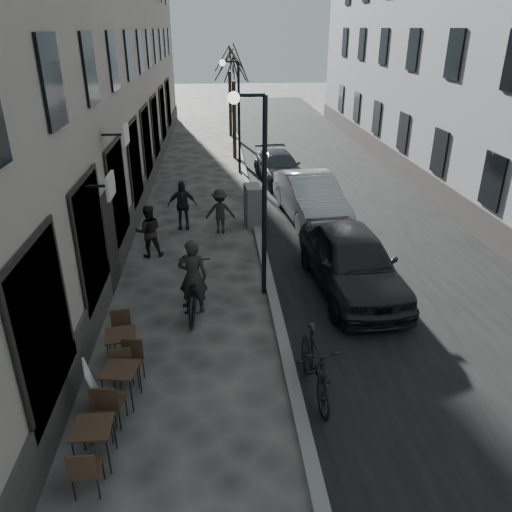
{
  "coord_description": "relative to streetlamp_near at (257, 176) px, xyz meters",
  "views": [
    {
      "loc": [
        -1.15,
        -5.48,
        6.37
      ],
      "look_at": [
        -0.34,
        4.43,
        1.8
      ],
      "focal_mm": 35.0,
      "sensor_mm": 36.0,
      "label": 1
    }
  ],
  "objects": [
    {
      "name": "pedestrian_mid",
      "position": [
        -0.88,
        4.36,
        -2.4
      ],
      "size": [
        0.99,
        0.57,
        1.52
      ],
      "primitive_type": "imported",
      "rotation": [
        0.0,
        0.0,
        3.14
      ],
      "color": "black",
      "rests_on": "ground"
    },
    {
      "name": "car_mid",
      "position": [
        2.38,
        5.43,
        -2.35
      ],
      "size": [
        2.2,
        5.05,
        1.61
      ],
      "primitive_type": "imported",
      "rotation": [
        0.0,
        0.0,
        0.1
      ],
      "color": "#979B9F",
      "rests_on": "ground"
    },
    {
      "name": "tree_far",
      "position": [
        0.07,
        21.0,
        1.5
      ],
      "size": [
        2.4,
        2.4,
        5.7
      ],
      "color": "black",
      "rests_on": "ground"
    },
    {
      "name": "bicycle",
      "position": [
        -1.61,
        -0.77,
        -2.58
      ],
      "size": [
        0.89,
        2.24,
        1.16
      ],
      "primitive_type": "imported",
      "rotation": [
        0.0,
        0.0,
        3.08
      ],
      "color": "black",
      "rests_on": "ground"
    },
    {
      "name": "cyclist_rider",
      "position": [
        -1.61,
        -0.77,
        -2.21
      ],
      "size": [
        0.72,
        0.49,
        1.89
      ],
      "primitive_type": "imported",
      "rotation": [
        0.0,
        0.0,
        3.08
      ],
      "color": "black",
      "rests_on": "ground"
    },
    {
      "name": "car_near",
      "position": [
        2.47,
        0.03,
        -2.32
      ],
      "size": [
        2.27,
        5.03,
        1.67
      ],
      "primitive_type": "imported",
      "rotation": [
        0.0,
        0.0,
        0.06
      ],
      "color": "black",
      "rests_on": "ground"
    },
    {
      "name": "tree_near",
      "position": [
        0.07,
        15.0,
        1.5
      ],
      "size": [
        2.4,
        2.4,
        5.7
      ],
      "color": "black",
      "rests_on": "ground"
    },
    {
      "name": "bistro_set_c",
      "position": [
        -3.01,
        -2.81,
        -2.71
      ],
      "size": [
        0.7,
        1.53,
        0.88
      ],
      "rotation": [
        0.0,
        0.0,
        0.16
      ],
      "color": "#311E15",
      "rests_on": "ground"
    },
    {
      "name": "ground",
      "position": [
        0.17,
        -6.0,
        -3.16
      ],
      "size": [
        120.0,
        120.0,
        0.0
      ],
      "primitive_type": "plane",
      "color": "#33312F",
      "rests_on": "ground"
    },
    {
      "name": "car_far",
      "position": [
        1.88,
        10.54,
        -2.53
      ],
      "size": [
        2.19,
        4.48,
        1.25
      ],
      "primitive_type": "imported",
      "rotation": [
        0.0,
        0.0,
        0.1
      ],
      "color": "#35393F",
      "rests_on": "ground"
    },
    {
      "name": "road",
      "position": [
        4.02,
        10.0,
        -3.16
      ],
      "size": [
        7.3,
        60.0,
        0.0
      ],
      "primitive_type": "cube",
      "color": "black",
      "rests_on": "ground"
    },
    {
      "name": "bistro_set_a",
      "position": [
        -3.03,
        -5.38,
        -2.71
      ],
      "size": [
        0.61,
        1.49,
        0.88
      ],
      "rotation": [
        0.0,
        0.0,
        -0.0
      ],
      "color": "#311E15",
      "rests_on": "ground"
    },
    {
      "name": "pedestrian_far",
      "position": [
        -2.17,
        4.87,
        -2.32
      ],
      "size": [
        1.01,
        0.47,
        1.68
      ],
      "primitive_type": "imported",
      "rotation": [
        0.0,
        0.0,
        0.06
      ],
      "color": "black",
      "rests_on": "ground"
    },
    {
      "name": "utility_cabinet",
      "position": [
        0.27,
        4.98,
        -2.45
      ],
      "size": [
        0.6,
        0.99,
        1.43
      ],
      "primitive_type": "cube",
      "rotation": [
        0.0,
        0.0,
        0.08
      ],
      "color": "slate",
      "rests_on": "ground"
    },
    {
      "name": "streetlamp_near",
      "position": [
        0.0,
        0.0,
        0.0
      ],
      "size": [
        0.9,
        0.28,
        5.09
      ],
      "color": "black",
      "rests_on": "ground"
    },
    {
      "name": "bistro_set_b",
      "position": [
        -2.83,
        -3.97,
        -2.7
      ],
      "size": [
        0.7,
        1.55,
        0.89
      ],
      "rotation": [
        0.0,
        0.0,
        -0.16
      ],
      "color": "#311E15",
      "rests_on": "ground"
    },
    {
      "name": "streetlamp_far",
      "position": [
        0.0,
        12.0,
        0.0
      ],
      "size": [
        0.9,
        0.28,
        5.09
      ],
      "color": "black",
      "rests_on": "ground"
    },
    {
      "name": "sign_board",
      "position": [
        -3.29,
        -4.12,
        -2.76
      ],
      "size": [
        0.49,
        0.63,
        0.98
      ],
      "rotation": [
        0.0,
        0.0,
        0.31
      ],
      "color": "black",
      "rests_on": "ground"
    },
    {
      "name": "pedestrian_near",
      "position": [
        -3.05,
        2.62,
        -2.35
      ],
      "size": [
        0.88,
        0.74,
        1.62
      ],
      "primitive_type": "imported",
      "rotation": [
        0.0,
        0.0,
        3.31
      ],
      "color": "black",
      "rests_on": "ground"
    },
    {
      "name": "kerb",
      "position": [
        0.37,
        10.0,
        -3.1
      ],
      "size": [
        0.25,
        60.0,
        0.12
      ],
      "primitive_type": "cube",
      "color": "slate",
      "rests_on": "ground"
    },
    {
      "name": "moped",
      "position": [
        0.74,
        -4.0,
        -2.52
      ],
      "size": [
        0.72,
        2.17,
        1.29
      ],
      "primitive_type": "imported",
      "rotation": [
        0.0,
        0.0,
        0.05
      ],
      "color": "black",
      "rests_on": "ground"
    }
  ]
}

